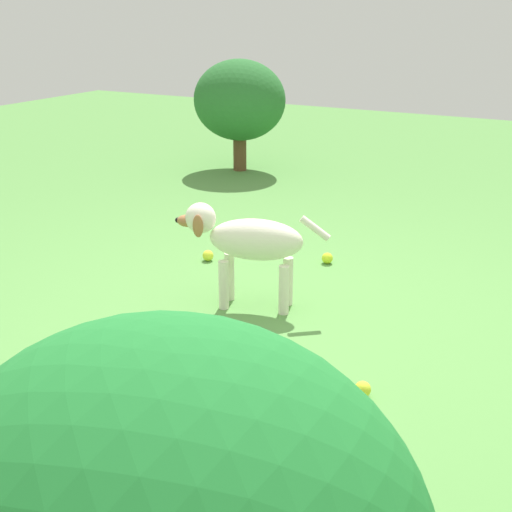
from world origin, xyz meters
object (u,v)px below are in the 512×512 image
at_px(tennis_ball_0, 208,255).
at_px(tennis_ball_2, 327,258).
at_px(tennis_ball_1, 363,389).
at_px(dog, 247,241).

relative_size(tennis_ball_0, tennis_ball_2, 1.00).
distance_m(tennis_ball_1, tennis_ball_2, 1.49).
distance_m(dog, tennis_ball_1, 1.05).
bearing_deg(tennis_ball_1, tennis_ball_2, -61.62).
xyz_separation_m(dog, tennis_ball_2, (-0.12, -0.76, -0.32)).
bearing_deg(dog, tennis_ball_0, -57.39).
height_order(tennis_ball_1, tennis_ball_2, same).
height_order(dog, tennis_ball_2, dog).
distance_m(dog, tennis_ball_0, 0.77).
height_order(dog, tennis_ball_0, dog).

